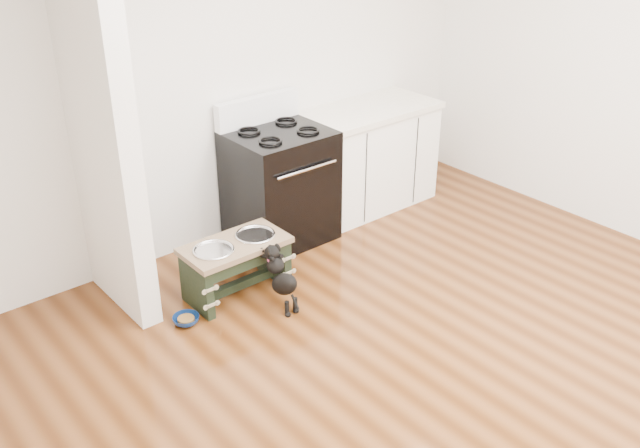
% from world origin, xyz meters
% --- Properties ---
extents(ground, '(5.00, 5.00, 0.00)m').
position_xyz_m(ground, '(0.00, 0.00, 0.00)').
color(ground, '#45220C').
rests_on(ground, ground).
extents(room_shell, '(5.00, 5.00, 5.00)m').
position_xyz_m(room_shell, '(0.00, 0.00, 1.62)').
color(room_shell, silver).
rests_on(room_shell, ground).
extents(partition_wall, '(0.15, 0.80, 2.70)m').
position_xyz_m(partition_wall, '(-1.18, 2.10, 1.35)').
color(partition_wall, silver).
rests_on(partition_wall, ground).
extents(oven_range, '(0.76, 0.69, 1.14)m').
position_xyz_m(oven_range, '(0.25, 2.16, 0.48)').
color(oven_range, black).
rests_on(oven_range, ground).
extents(cabinet_run, '(1.24, 0.64, 0.91)m').
position_xyz_m(cabinet_run, '(1.23, 2.18, 0.45)').
color(cabinet_run, white).
rests_on(cabinet_run, ground).
extents(dog_feeder, '(0.75, 0.40, 0.43)m').
position_xyz_m(dog_feeder, '(-0.50, 1.67, 0.29)').
color(dog_feeder, black).
rests_on(dog_feeder, ground).
extents(puppy, '(0.13, 0.39, 0.46)m').
position_xyz_m(puppy, '(-0.37, 1.33, 0.25)').
color(puppy, black).
rests_on(puppy, ground).
extents(floor_bowl, '(0.20, 0.20, 0.06)m').
position_xyz_m(floor_bowl, '(-0.99, 1.58, 0.03)').
color(floor_bowl, navy).
rests_on(floor_bowl, ground).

